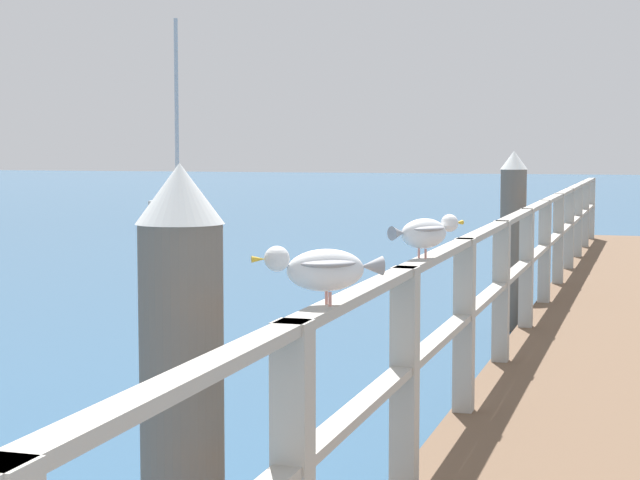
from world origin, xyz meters
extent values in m
cube|color=#B2ADA3|center=(-1.05, 5.77, 0.91)|extent=(0.12, 0.12, 1.07)
cube|color=#B2ADA3|center=(-1.05, 7.43, 0.91)|extent=(0.12, 0.12, 1.07)
cube|color=#B2ADA3|center=(-1.05, 9.09, 0.91)|extent=(0.12, 0.12, 1.07)
cube|color=#B2ADA3|center=(-1.05, 10.75, 0.91)|extent=(0.12, 0.12, 1.07)
cube|color=#B2ADA3|center=(-1.05, 12.41, 0.91)|extent=(0.12, 0.12, 1.07)
cube|color=#B2ADA3|center=(-1.05, 14.06, 0.91)|extent=(0.12, 0.12, 1.07)
cube|color=#B2ADA3|center=(-1.05, 15.72, 0.91)|extent=(0.12, 0.12, 1.07)
cube|color=#B2ADA3|center=(-1.05, 17.38, 0.91)|extent=(0.12, 0.12, 1.07)
cube|color=#B2ADA3|center=(-1.05, 19.04, 0.91)|extent=(0.12, 0.12, 1.07)
cube|color=#B2ADA3|center=(-1.05, 20.70, 0.91)|extent=(0.12, 0.12, 1.07)
cube|color=#B2ADA3|center=(-1.05, 10.75, 1.43)|extent=(0.10, 19.90, 0.04)
cube|color=#B2ADA3|center=(-1.05, 10.75, 0.97)|extent=(0.10, 19.90, 0.04)
cone|color=white|center=(-1.43, 4.09, 1.85)|extent=(0.29, 0.29, 0.20)
cylinder|color=#6B6056|center=(-1.43, 12.81, 0.88)|extent=(0.28, 0.28, 1.75)
cone|color=white|center=(-1.43, 12.81, 1.85)|extent=(0.29, 0.29, 0.20)
ellipsoid|color=white|center=(-1.05, 4.49, 1.57)|extent=(0.31, 0.26, 0.15)
sphere|color=white|center=(-1.20, 4.39, 1.62)|extent=(0.09, 0.09, 0.09)
cone|color=gold|center=(-1.25, 4.36, 1.62)|extent=(0.06, 0.05, 0.02)
cone|color=#939399|center=(-0.90, 4.57, 1.58)|extent=(0.10, 0.10, 0.07)
ellipsoid|color=#939399|center=(-1.05, 4.49, 1.60)|extent=(0.28, 0.27, 0.04)
cylinder|color=tan|center=(-1.03, 4.47, 1.47)|extent=(0.01, 0.01, 0.05)
cylinder|color=tan|center=(-1.05, 4.51, 1.47)|extent=(0.01, 0.01, 0.05)
ellipsoid|color=white|center=(-1.05, 6.19, 1.57)|extent=(0.27, 0.30, 0.15)
sphere|color=white|center=(-0.95, 6.33, 1.62)|extent=(0.09, 0.09, 0.09)
cone|color=gold|center=(-0.91, 6.39, 1.62)|extent=(0.05, 0.05, 0.02)
cone|color=#939399|center=(-1.15, 6.06, 1.58)|extent=(0.10, 0.11, 0.07)
ellipsoid|color=#939399|center=(-1.05, 6.19, 1.60)|extent=(0.27, 0.28, 0.04)
cylinder|color=tan|center=(-1.08, 6.20, 1.47)|extent=(0.01, 0.01, 0.05)
cylinder|color=tan|center=(-1.04, 6.17, 1.47)|extent=(0.01, 0.01, 0.05)
ellipsoid|color=navy|center=(-11.58, 26.31, 0.19)|extent=(2.04, 4.40, 0.37)
cylinder|color=#B2B2B7|center=(-11.61, 26.52, 2.78)|extent=(0.10, 0.10, 4.82)
cylinder|color=#B2B2B7|center=(-11.48, 25.79, 0.72)|extent=(0.35, 1.47, 0.08)
cube|color=beige|center=(-11.48, 25.81, 0.52)|extent=(0.99, 1.63, 0.30)
camera|label=1|loc=(0.07, 0.78, 2.01)|focal=62.02mm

